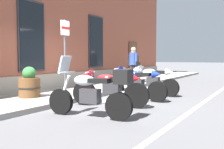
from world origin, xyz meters
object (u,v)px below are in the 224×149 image
(motorcycle_silver_touring, at_px, (93,92))
(barrel_planter, at_px, (29,85))
(parking_sign, at_px, (65,47))
(motorcycle_red_sport, at_px, (107,86))
(motorcycle_white_sport, at_px, (150,79))
(motorcycle_blue_sport, at_px, (133,82))
(pedestrian_blue_top, at_px, (134,63))
(pedestrian_dark_jacket, at_px, (133,64))

(motorcycle_silver_touring, distance_m, barrel_planter, 3.00)
(parking_sign, bearing_deg, motorcycle_red_sport, -96.83)
(motorcycle_red_sport, height_order, barrel_planter, barrel_planter)
(motorcycle_silver_touring, distance_m, motorcycle_white_sport, 3.94)
(barrel_planter, bearing_deg, motorcycle_red_sport, -77.68)
(motorcycle_silver_touring, xyz_separation_m, motorcycle_blue_sport, (2.71, 0.36, 0.00))
(motorcycle_blue_sport, xyz_separation_m, motorcycle_white_sport, (1.23, -0.07, 0.00))
(motorcycle_blue_sport, relative_size, motorcycle_white_sport, 1.08)
(motorcycle_red_sport, height_order, motorcycle_white_sport, motorcycle_white_sport)
(motorcycle_red_sport, xyz_separation_m, barrel_planter, (-0.53, 2.43, -0.04))
(motorcycle_white_sport, relative_size, parking_sign, 0.84)
(motorcycle_silver_touring, bearing_deg, pedestrian_blue_top, 18.76)
(motorcycle_blue_sport, xyz_separation_m, pedestrian_dark_jacket, (4.81, 2.34, 0.45))
(motorcycle_silver_touring, xyz_separation_m, pedestrian_dark_jacket, (7.52, 2.70, 0.45))
(barrel_planter, bearing_deg, motorcycle_white_sport, -39.61)
(motorcycle_red_sport, xyz_separation_m, parking_sign, (0.20, 1.64, 1.11))
(motorcycle_red_sport, bearing_deg, barrel_planter, 102.32)
(motorcycle_red_sport, height_order, motorcycle_blue_sport, motorcycle_blue_sport)
(pedestrian_dark_jacket, relative_size, parking_sign, 0.68)
(motorcycle_silver_touring, height_order, motorcycle_blue_sport, motorcycle_silver_touring)
(motorcycle_red_sport, relative_size, parking_sign, 0.91)
(pedestrian_dark_jacket, xyz_separation_m, barrel_planter, (-6.73, 0.19, -0.50))
(parking_sign, bearing_deg, barrel_planter, 132.60)
(motorcycle_red_sport, relative_size, motorcycle_white_sport, 1.09)
(motorcycle_white_sport, height_order, pedestrian_blue_top, pedestrian_blue_top)
(parking_sign, bearing_deg, motorcycle_silver_touring, -125.73)
(motorcycle_blue_sport, height_order, motorcycle_white_sport, motorcycle_white_sport)
(pedestrian_blue_top, bearing_deg, pedestrian_dark_jacket, 26.26)
(barrel_planter, bearing_deg, pedestrian_dark_jacket, -1.66)
(parking_sign, bearing_deg, pedestrian_dark_jacket, 5.67)
(motorcycle_red_sport, relative_size, motorcycle_blue_sport, 1.01)
(pedestrian_dark_jacket, distance_m, parking_sign, 6.07)
(motorcycle_silver_touring, height_order, motorcycle_white_sport, motorcycle_silver_touring)
(motorcycle_silver_touring, height_order, pedestrian_dark_jacket, pedestrian_dark_jacket)
(motorcycle_red_sport, distance_m, motorcycle_white_sport, 2.62)
(parking_sign, bearing_deg, motorcycle_white_sport, -36.85)
(motorcycle_silver_touring, relative_size, motorcycle_red_sport, 0.97)
(pedestrian_blue_top, bearing_deg, motorcycle_red_sport, -161.38)
(motorcycle_blue_sport, relative_size, pedestrian_blue_top, 1.25)
(motorcycle_red_sport, xyz_separation_m, pedestrian_blue_top, (5.27, 1.78, 0.54))
(parking_sign, distance_m, barrel_planter, 1.57)
(motorcycle_blue_sport, distance_m, parking_sign, 2.38)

